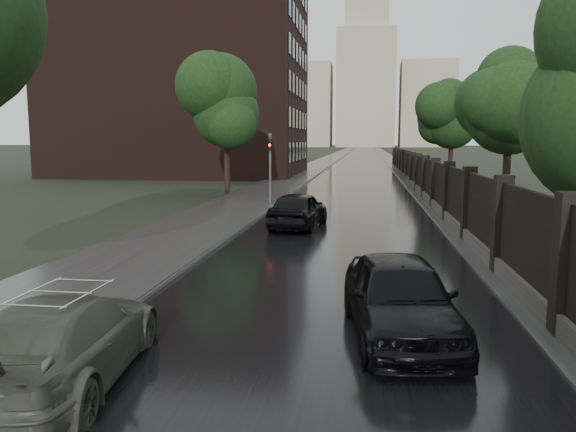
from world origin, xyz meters
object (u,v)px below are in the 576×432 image
(tree_left_far, at_px, (226,115))
(volga_sedan, at_px, (63,340))
(traffic_light, at_px, (270,162))
(car_right_near, at_px, (400,297))
(hatchback_left, at_px, (298,210))
(tree_right_c, at_px, (452,123))
(tree_right_b, at_px, (510,111))

(tree_left_far, distance_m, volga_sedan, 28.85)
(tree_left_far, height_order, traffic_light, tree_left_far)
(car_right_near, bearing_deg, hatchback_left, 97.69)
(car_right_near, bearing_deg, tree_right_c, 73.24)
(tree_right_b, distance_m, tree_right_c, 18.00)
(hatchback_left, bearing_deg, traffic_light, -65.46)
(tree_left_far, bearing_deg, car_right_near, -69.33)
(tree_left_far, bearing_deg, hatchback_left, -64.08)
(car_right_near, bearing_deg, tree_left_far, 103.36)
(tree_right_b, distance_m, traffic_light, 12.44)
(volga_sedan, bearing_deg, tree_right_b, -125.09)
(traffic_light, bearing_deg, volga_sedan, -87.95)
(tree_right_c, relative_size, volga_sedan, 1.50)
(tree_left_far, distance_m, traffic_light, 6.84)
(tree_right_c, height_order, hatchback_left, tree_right_c)
(tree_left_far, height_order, tree_right_c, tree_left_far)
(tree_left_far, height_order, volga_sedan, tree_left_far)
(tree_right_b, height_order, volga_sedan, tree_right_b)
(hatchback_left, bearing_deg, tree_left_far, -57.41)
(tree_left_far, xyz_separation_m, hatchback_left, (6.20, -12.76, -4.47))
(traffic_light, xyz_separation_m, car_right_near, (5.90, -20.44, -1.63))
(traffic_light, bearing_deg, car_right_near, -73.90)
(tree_left_far, height_order, hatchback_left, tree_left_far)
(tree_left_far, relative_size, car_right_near, 1.64)
(volga_sedan, bearing_deg, tree_right_c, -112.55)
(tree_right_b, bearing_deg, tree_right_c, 90.00)
(tree_right_c, relative_size, car_right_near, 1.56)
(volga_sedan, bearing_deg, tree_left_far, -87.35)
(tree_right_b, relative_size, tree_right_c, 1.00)
(tree_right_b, xyz_separation_m, tree_right_c, (0.00, 18.00, 0.00))
(volga_sedan, bearing_deg, car_right_near, -158.64)
(traffic_light, relative_size, volga_sedan, 0.85)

